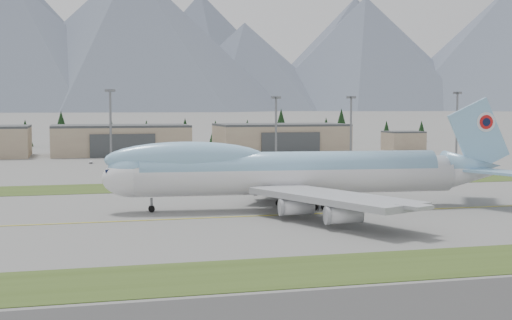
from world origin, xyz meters
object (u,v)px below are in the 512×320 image
object	(u,v)px
hangar_right	(281,138)
service_vehicle_a	(91,164)
service_vehicle_b	(234,161)
service_vehicle_c	(319,153)
boeing_747_freighter	(292,172)
hangar_center	(120,140)

from	to	relation	value
hangar_right	service_vehicle_a	bearing A→B (deg)	-152.63
service_vehicle_a	service_vehicle_b	size ratio (longest dim) A/B	0.86
hangar_right	service_vehicle_c	distance (m)	16.57
boeing_747_freighter	hangar_center	world-z (taller)	boeing_747_freighter
boeing_747_freighter	hangar_center	distance (m)	144.57
hangar_right	service_vehicle_c	size ratio (longest dim) A/B	12.76
hangar_center	service_vehicle_b	bearing A→B (deg)	-48.43
boeing_747_freighter	hangar_right	size ratio (longest dim) A/B	1.52
hangar_center	service_vehicle_b	distance (m)	50.65
boeing_747_freighter	service_vehicle_a	xyz separation A→B (m)	(-31.11, 106.31, -6.33)
hangar_center	service_vehicle_a	world-z (taller)	hangar_center
hangar_center	service_vehicle_c	world-z (taller)	hangar_center
boeing_747_freighter	service_vehicle_a	distance (m)	110.95
hangar_center	service_vehicle_b	size ratio (longest dim) A/B	13.35
service_vehicle_a	hangar_right	bearing A→B (deg)	27.23
hangar_right	service_vehicle_b	size ratio (longest dim) A/B	13.35
hangar_right	service_vehicle_c	bearing A→B (deg)	-39.16
boeing_747_freighter	service_vehicle_a	world-z (taller)	boeing_747_freighter
boeing_747_freighter	service_vehicle_c	world-z (taller)	boeing_747_freighter
boeing_747_freighter	hangar_right	bearing A→B (deg)	79.24
hangar_right	service_vehicle_b	xyz separation A→B (m)	(-26.58, -37.68, -5.39)
service_vehicle_b	hangar_right	bearing A→B (deg)	-40.48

